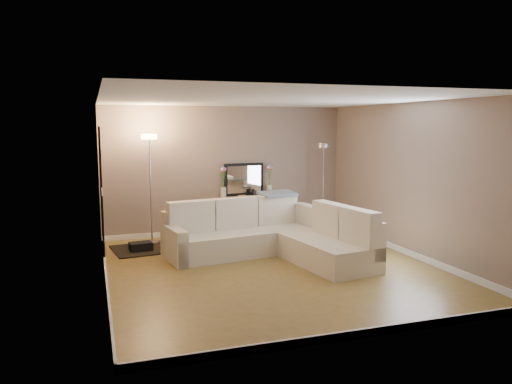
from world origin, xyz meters
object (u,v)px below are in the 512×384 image
object	(u,v)px
sectional_sofa	(272,236)
floor_lamp_lit	(150,167)
console_table	(243,214)
floor_lamp_unlit	(323,170)

from	to	relation	value
sectional_sofa	floor_lamp_lit	xyz separation A→B (m)	(-1.84, 1.57, 1.10)
console_table	floor_lamp_lit	xyz separation A→B (m)	(-1.89, -0.29, 1.03)
console_table	floor_lamp_lit	size ratio (longest dim) A/B	0.60
console_table	floor_lamp_lit	distance (m)	2.17
sectional_sofa	console_table	distance (m)	1.86
floor_lamp_lit	sectional_sofa	bearing A→B (deg)	-40.42
floor_lamp_lit	console_table	bearing A→B (deg)	8.58
sectional_sofa	floor_lamp_unlit	xyz separation A→B (m)	(1.69, 1.54, 0.95)
floor_lamp_lit	floor_lamp_unlit	xyz separation A→B (m)	(3.54, -0.03, -0.14)
sectional_sofa	floor_lamp_unlit	distance (m)	2.48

